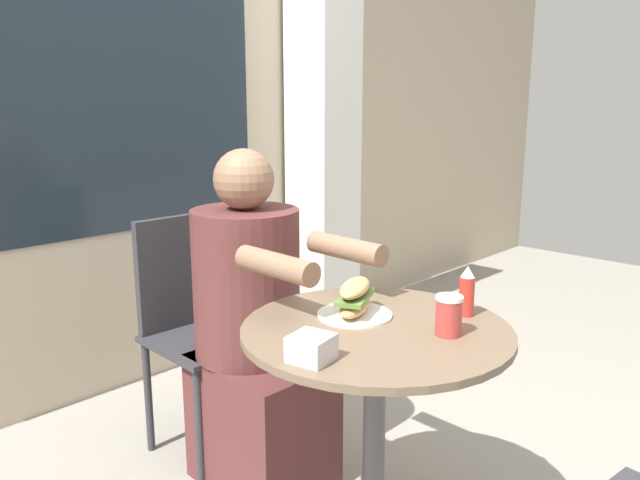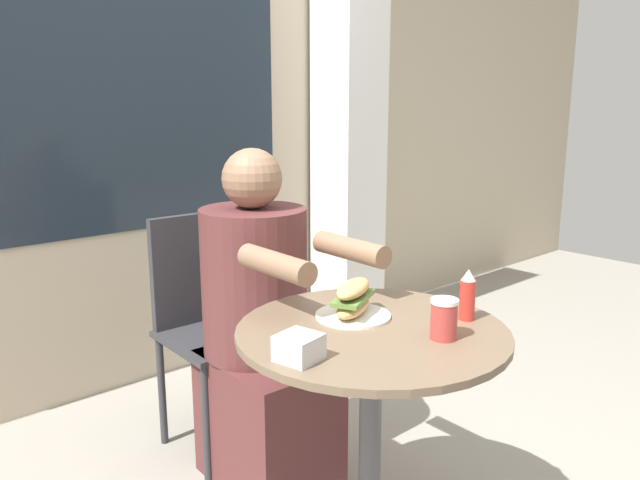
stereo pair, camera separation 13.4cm
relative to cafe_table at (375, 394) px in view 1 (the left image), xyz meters
name	(u,v)px [view 1 (the left image)]	position (x,y,z in m)	size (l,w,h in m)	color
storefront_wall	(75,70)	(0.00, 1.58, 0.88)	(8.00, 0.09, 2.80)	#B7A88E
lattice_pillar	(323,116)	(1.25, 1.37, 0.68)	(0.29, 0.29, 2.40)	silver
cafe_table	(375,394)	(0.00, 0.00, 0.00)	(0.71, 0.71, 0.71)	brown
diner_chair	(194,312)	(0.05, 0.89, 0.00)	(0.39, 0.39, 0.87)	#333338
seated_diner	(255,345)	(0.04, 0.54, -0.03)	(0.36, 0.63, 1.14)	brown
sandwich_on_plate	(355,301)	(0.02, 0.09, 0.23)	(0.21, 0.21, 0.10)	white
drink_cup	(449,315)	(0.08, -0.17, 0.24)	(0.07, 0.07, 0.10)	#B73D38
napkin_box	(311,348)	(-0.27, -0.03, 0.22)	(0.11, 0.11, 0.06)	silver
condiment_bottle	(467,292)	(0.24, -0.12, 0.26)	(0.04, 0.04, 0.14)	red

